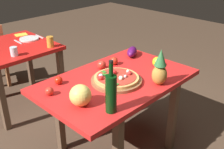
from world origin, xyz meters
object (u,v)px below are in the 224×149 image
(pizza, at_px, (116,77))
(tomato_beside_pepper, at_px, (49,91))
(melon, at_px, (80,95))
(eggplant, at_px, (132,52))
(display_table, at_px, (116,88))
(wine_bottle, at_px, (111,93))
(bell_pepper, at_px, (157,62))
(tomato_by_bottle, at_px, (59,80))
(tomato_near_board, at_px, (102,65))
(fork_utensil, at_px, (18,42))
(napkin_folded, at_px, (21,35))
(knife_utensil, at_px, (40,36))
(drinking_glass_juice, at_px, (50,42))
(drinking_glass_water, at_px, (14,51))
(dinner_plate, at_px, (29,39))
(tomato_at_corner, at_px, (114,61))
(background_table, at_px, (14,56))
(pizza_board, at_px, (116,81))
(pineapple_left, at_px, (160,69))

(pizza, relative_size, tomato_beside_pepper, 5.66)
(melon, relative_size, eggplant, 0.76)
(display_table, height_order, tomato_beside_pepper, tomato_beside_pepper)
(pizza, relative_size, wine_bottle, 0.99)
(bell_pepper, height_order, eggplant, eggplant)
(eggplant, height_order, tomato_by_bottle, eggplant)
(melon, bearing_deg, tomato_by_bottle, 78.09)
(tomato_near_board, xyz_separation_m, fork_utensil, (-0.16, 1.20, -0.04))
(tomato_beside_pepper, relative_size, napkin_folded, 0.46)
(tomato_near_board, bearing_deg, knife_utensil, 84.29)
(drinking_glass_juice, bearing_deg, drinking_glass_water, 174.05)
(tomato_beside_pepper, height_order, knife_utensil, tomato_beside_pepper)
(wine_bottle, bearing_deg, dinner_plate, 76.85)
(tomato_by_bottle, relative_size, tomato_at_corner, 0.86)
(background_table, xyz_separation_m, eggplant, (0.68, -1.14, 0.16))
(pizza_board, distance_m, tomato_beside_pepper, 0.54)
(display_table, xyz_separation_m, tomato_at_corner, (0.20, 0.22, 0.13))
(pizza, bearing_deg, tomato_by_bottle, 138.77)
(tomato_by_bottle, xyz_separation_m, tomato_near_board, (0.44, -0.03, 0.01))
(napkin_folded, bearing_deg, bell_pepper, -77.39)
(tomato_near_board, distance_m, tomato_beside_pepper, 0.59)
(drinking_glass_juice, bearing_deg, tomato_by_bottle, -120.09)
(display_table, bearing_deg, napkin_folded, 88.13)
(background_table, xyz_separation_m, drinking_glass_water, (-0.13, -0.30, 0.16))
(display_table, relative_size, tomato_near_board, 16.38)
(knife_utensil, distance_m, napkin_folded, 0.25)
(pizza, xyz_separation_m, tomato_by_bottle, (-0.34, 0.30, -0.01))
(knife_utensil, bearing_deg, background_table, -167.61)
(background_table, xyz_separation_m, pineapple_left, (0.38, -1.68, 0.25))
(eggplant, bearing_deg, bell_pepper, -95.59)
(melon, height_order, dinner_plate, melon)
(eggplant, distance_m, tomato_by_bottle, 0.86)
(melon, xyz_separation_m, eggplant, (0.94, 0.34, -0.03))
(display_table, relative_size, fork_utensil, 7.19)
(tomato_at_corner, relative_size, tomato_near_board, 0.95)
(tomato_by_bottle, relative_size, napkin_folded, 0.46)
(display_table, relative_size, knife_utensil, 7.19)
(bell_pepper, bearing_deg, tomato_beside_pepper, 165.33)
(napkin_folded, bearing_deg, pizza_board, -93.17)
(pizza_board, height_order, tomato_beside_pepper, tomato_beside_pepper)
(fork_utensil, distance_m, knife_utensil, 0.28)
(background_table, bearing_deg, tomato_by_bottle, -99.16)
(tomato_beside_pepper, bearing_deg, pizza_board, -22.82)
(bell_pepper, bearing_deg, background_table, 114.01)
(melon, relative_size, knife_utensil, 0.85)
(display_table, distance_m, eggplant, 0.55)
(tomato_at_corner, bearing_deg, pizza_board, -132.73)
(tomato_by_bottle, height_order, fork_utensil, tomato_by_bottle)
(eggplant, bearing_deg, tomato_by_bottle, 178.19)
(tomato_at_corner, relative_size, dinner_plate, 0.34)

